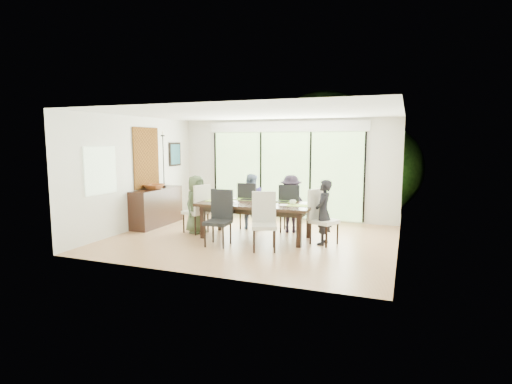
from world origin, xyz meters
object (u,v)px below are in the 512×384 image
(person_far_left, at_px, (251,201))
(cup_c, at_px, (293,202))
(chair_left_end, at_px, (196,208))
(chair_far_left, at_px, (251,205))
(laptop, at_px, (219,201))
(chair_near_right, at_px, (264,222))
(chair_right_end, at_px, (324,217))
(bowl, at_px, (154,187))
(vase, at_px, (259,200))
(table_top, at_px, (256,204))
(cup_a, at_px, (230,198))
(person_right_end, at_px, (323,212))
(cup_b, at_px, (261,202))
(chair_far_right, at_px, (291,208))
(person_left_end, at_px, (196,204))
(sideboard, at_px, (157,207))
(chair_near_left, at_px, (218,218))
(person_far_right, at_px, (291,204))

(person_far_left, distance_m, cup_c, 1.46)
(chair_left_end, bearing_deg, chair_far_left, 147.22)
(person_far_left, distance_m, laptop, 1.02)
(person_far_left, bearing_deg, chair_near_right, 127.87)
(chair_right_end, relative_size, chair_far_left, 1.00)
(chair_far_left, relative_size, bowl, 2.31)
(chair_left_end, height_order, vase, chair_left_end)
(vase, bearing_deg, table_top, -135.00)
(laptop, bearing_deg, cup_a, 55.32)
(person_right_end, relative_size, cup_c, 10.40)
(chair_far_left, bearing_deg, cup_c, 153.54)
(laptop, height_order, cup_b, cup_b)
(laptop, xyz_separation_m, cup_c, (1.65, 0.20, 0.04))
(table_top, xyz_separation_m, chair_far_right, (0.55, 0.85, -0.18))
(cup_a, distance_m, bowl, 2.12)
(cup_a, distance_m, cup_b, 0.89)
(chair_left_end, bearing_deg, bowl, -83.09)
(chair_right_end, height_order, cup_c, chair_right_end)
(table_top, bearing_deg, cup_b, -33.69)
(person_left_end, xyz_separation_m, sideboard, (-1.34, 0.36, -0.20))
(table_top, xyz_separation_m, chair_right_end, (1.50, 0.00, -0.18))
(chair_far_left, relative_size, chair_near_left, 1.00)
(cup_b, bearing_deg, person_far_right, 66.73)
(chair_right_end, bearing_deg, vase, 112.80)
(person_far_right, xyz_separation_m, bowl, (-3.37, -0.57, 0.32))
(chair_far_left, bearing_deg, person_far_left, 94.50)
(person_right_end, relative_size, person_far_right, 1.00)
(chair_far_left, relative_size, vase, 9.17)
(chair_right_end, bearing_deg, person_far_right, 73.63)
(chair_right_end, distance_m, chair_far_right, 1.27)
(chair_far_right, height_order, person_right_end, person_right_end)
(chair_near_left, xyz_separation_m, person_far_left, (0.05, 1.70, 0.10))
(person_left_end, relative_size, bowl, 2.71)
(table_top, distance_m, bowl, 2.84)
(chair_far_left, xyz_separation_m, vase, (0.50, -0.80, 0.27))
(person_far_right, bearing_deg, chair_far_right, -104.04)
(chair_far_left, height_order, chair_near_left, same)
(person_right_end, xyz_separation_m, sideboard, (-4.30, 0.36, -0.20))
(cup_a, bearing_deg, cup_c, -1.91)
(vase, xyz_separation_m, laptop, (-0.90, -0.15, -0.05))
(person_left_end, bearing_deg, table_top, -77.36)
(person_left_end, xyz_separation_m, cup_a, (0.78, 0.15, 0.16))
(cup_c, bearing_deg, chair_left_end, -177.51)
(table_top, distance_m, sideboard, 2.85)
(chair_near_right, bearing_deg, chair_far_left, 98.01)
(chair_right_end, height_order, person_far_right, person_far_right)
(chair_near_right, bearing_deg, chair_near_left, 159.09)
(person_right_end, distance_m, vase, 1.44)
(chair_left_end, distance_m, chair_far_left, 1.35)
(chair_left_end, height_order, chair_near_left, same)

